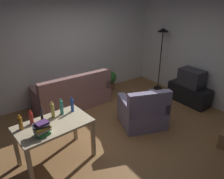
{
  "coord_description": "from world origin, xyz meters",
  "views": [
    {
      "loc": [
        -2.44,
        -3.06,
        2.73
      ],
      "look_at": [
        0.1,
        0.5,
        0.75
      ],
      "focal_mm": 34.98,
      "sensor_mm": 36.0,
      "label": 1
    }
  ],
  "objects": [
    {
      "name": "bottle_amber",
      "position": [
        -1.94,
        0.08,
        0.87
      ],
      "size": [
        0.06,
        0.06,
        0.26
      ],
      "color": "#9E6019",
      "rests_on": "desk"
    },
    {
      "name": "bottle_red",
      "position": [
        -1.76,
        0.14,
        0.87
      ],
      "size": [
        0.06,
        0.06,
        0.25
      ],
      "color": "#AD2323",
      "rests_on": "desk"
    },
    {
      "name": "book_stack",
      "position": [
        -1.71,
        -0.25,
        0.87
      ],
      "size": [
        0.28,
        0.21,
        0.21
      ],
      "color": "#236B33",
      "rests_on": "desk"
    },
    {
      "name": "bottle_blue",
      "position": [
        -1.04,
        0.13,
        0.88
      ],
      "size": [
        0.06,
        0.06,
        0.27
      ],
      "color": "#2347A3",
      "rests_on": "desk"
    },
    {
      "name": "potted_plant",
      "position": [
        1.04,
        1.9,
        0.33
      ],
      "size": [
        0.36,
        0.36,
        0.57
      ],
      "color": "brown",
      "rests_on": "ground_plane"
    },
    {
      "name": "wall_right",
      "position": [
        2.6,
        0.0,
        1.35
      ],
      "size": [
        0.1,
        4.4,
        2.7
      ],
      "primitive_type": "cube",
      "color": "silver",
      "rests_on": "ground_plane"
    },
    {
      "name": "bottle_squat",
      "position": [
        -1.39,
        0.14,
        0.89
      ],
      "size": [
        0.06,
        0.06,
        0.29
      ],
      "color": "#BCB24C",
      "rests_on": "desk"
    },
    {
      "name": "bottle_dark",
      "position": [
        -1.58,
        0.16,
        0.87
      ],
      "size": [
        0.05,
        0.05,
        0.25
      ],
      "color": "black",
      "rests_on": "desk"
    },
    {
      "name": "tv_stand",
      "position": [
        2.25,
        0.0,
        0.24
      ],
      "size": [
        0.44,
        1.1,
        0.48
      ],
      "rotation": [
        0.0,
        0.0,
        1.57
      ],
      "color": "black",
      "rests_on": "ground_plane"
    },
    {
      "name": "ground_plane",
      "position": [
        0.0,
        0.0,
        -0.01
      ],
      "size": [
        5.2,
        4.4,
        0.02
      ],
      "primitive_type": "cube",
      "color": "olive"
    },
    {
      "name": "desk",
      "position": [
        -1.47,
        -0.05,
        0.65
      ],
      "size": [
        1.25,
        0.79,
        0.76
      ],
      "rotation": [
        0.0,
        0.0,
        0.08
      ],
      "color": "#C6B28E",
      "rests_on": "ground_plane"
    },
    {
      "name": "armchair",
      "position": [
        0.51,
        -0.09,
        0.32
      ],
      "size": [
        1.14,
        1.11,
        0.92
      ],
      "rotation": [
        0.0,
        0.0,
        2.77
      ],
      "color": "gray",
      "rests_on": "ground_plane"
    },
    {
      "name": "tv",
      "position": [
        2.25,
        0.0,
        0.7
      ],
      "size": [
        0.41,
        0.6,
        0.44
      ],
      "rotation": [
        0.0,
        0.0,
        1.57
      ],
      "color": "#2D2D33",
      "rests_on": "tv_stand"
    },
    {
      "name": "wall_rear",
      "position": [
        0.0,
        2.2,
        1.35
      ],
      "size": [
        5.2,
        0.1,
        2.7
      ],
      "primitive_type": "cube",
      "color": "silver",
      "rests_on": "ground_plane"
    },
    {
      "name": "couch",
      "position": [
        -0.35,
        1.59,
        0.31
      ],
      "size": [
        1.87,
        0.84,
        0.92
      ],
      "rotation": [
        0.0,
        0.0,
        3.14
      ],
      "color": "#996B66",
      "rests_on": "ground_plane"
    },
    {
      "name": "torchiere_lamp",
      "position": [
        2.25,
        1.1,
        1.41
      ],
      "size": [
        0.32,
        0.32,
        1.81
      ],
      "color": "black",
      "rests_on": "ground_plane"
    },
    {
      "name": "bottle_tall",
      "position": [
        -1.23,
        0.14,
        0.89
      ],
      "size": [
        0.06,
        0.06,
        0.3
      ],
      "color": "teal",
      "rests_on": "desk"
    }
  ]
}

